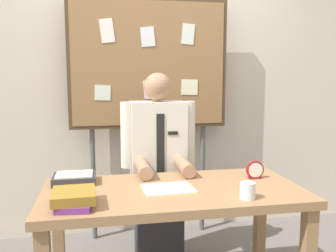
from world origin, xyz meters
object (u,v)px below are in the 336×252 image
(book_stack, at_px, (75,198))
(desk, at_px, (173,205))
(coffee_mug, at_px, (248,191))
(desk_clock, at_px, (255,171))
(open_notebook, at_px, (168,189))
(bulletin_board, at_px, (149,67))
(person, at_px, (158,177))
(paper_tray, at_px, (74,178))

(book_stack, bearing_deg, desk, 19.24)
(desk, bearing_deg, coffee_mug, -35.32)
(desk, bearing_deg, desk_clock, 11.07)
(open_notebook, bearing_deg, desk, 29.54)
(open_notebook, bearing_deg, bulletin_board, 88.09)
(person, distance_m, desk_clock, 0.74)
(book_stack, xyz_separation_m, desk_clock, (1.12, 0.30, 0.01))
(desk, bearing_deg, book_stack, -160.76)
(paper_tray, bearing_deg, coffee_mug, -27.10)
(desk, height_order, person, person)
(open_notebook, bearing_deg, coffee_mug, -30.70)
(person, distance_m, book_stack, 0.95)
(coffee_mug, height_order, paper_tray, coffee_mug)
(desk, height_order, bulletin_board, bulletin_board)
(book_stack, xyz_separation_m, open_notebook, (0.52, 0.17, -0.04))
(person, bearing_deg, book_stack, -126.16)
(book_stack, relative_size, desk_clock, 2.40)
(book_stack, bearing_deg, person, 53.84)
(bulletin_board, xyz_separation_m, paper_tray, (-0.58, -0.81, -0.71))
(bulletin_board, height_order, open_notebook, bulletin_board)
(desk, height_order, open_notebook, open_notebook)
(person, xyz_separation_m, open_notebook, (-0.04, -0.58, 0.09))
(person, height_order, coffee_mug, person)
(desk_clock, distance_m, coffee_mug, 0.42)
(desk, height_order, paper_tray, paper_tray)
(person, distance_m, open_notebook, 0.59)
(desk, xyz_separation_m, person, (0.00, 0.56, 0.02))
(bulletin_board, bearing_deg, desk_clock, -58.77)
(bulletin_board, relative_size, coffee_mug, 22.77)
(coffee_mug, bearing_deg, person, 113.61)
(book_stack, bearing_deg, coffee_mug, -3.76)
(open_notebook, height_order, paper_tray, paper_tray)
(desk, bearing_deg, bulletin_board, 90.00)
(coffee_mug, bearing_deg, book_stack, 176.24)
(open_notebook, relative_size, desk_clock, 2.50)
(desk, relative_size, paper_tray, 5.87)
(bulletin_board, bearing_deg, open_notebook, -91.91)
(paper_tray, bearing_deg, person, 30.00)
(desk, relative_size, coffee_mug, 16.82)
(desk, xyz_separation_m, open_notebook, (-0.04, -0.02, 0.11))
(person, relative_size, bulletin_board, 0.70)
(person, bearing_deg, desk_clock, -38.95)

